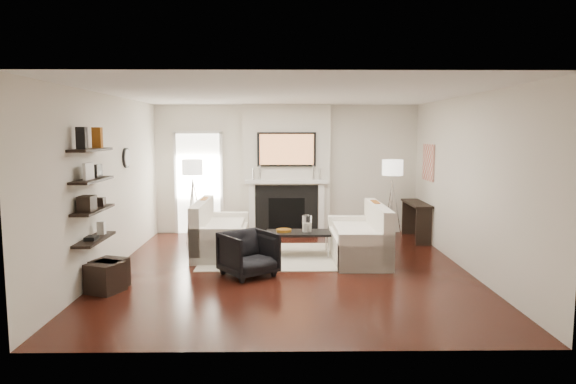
{
  "coord_description": "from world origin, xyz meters",
  "views": [
    {
      "loc": [
        -0.11,
        -7.79,
        2.13
      ],
      "look_at": [
        0.0,
        0.6,
        1.15
      ],
      "focal_mm": 32.0,
      "sensor_mm": 36.0,
      "label": 1
    }
  ],
  "objects_px": {
    "loveseat_right_base": "(358,247)",
    "ottoman_near": "(110,274)",
    "loveseat_left_base": "(222,241)",
    "coffee_table": "(298,233)",
    "lamp_right_shade": "(393,167)",
    "armchair": "(248,252)",
    "lamp_left_shade": "(192,167)"
  },
  "relations": [
    {
      "from": "coffee_table",
      "to": "armchair",
      "type": "height_order",
      "value": "armchair"
    },
    {
      "from": "ottoman_near",
      "to": "lamp_right_shade",
      "type": "bearing_deg",
      "value": 33.63
    },
    {
      "from": "armchair",
      "to": "lamp_left_shade",
      "type": "bearing_deg",
      "value": 80.51
    },
    {
      "from": "coffee_table",
      "to": "ottoman_near",
      "type": "xyz_separation_m",
      "value": [
        -2.65,
        -1.82,
        -0.2
      ]
    },
    {
      "from": "loveseat_left_base",
      "to": "loveseat_right_base",
      "type": "height_order",
      "value": "same"
    },
    {
      "from": "lamp_left_shade",
      "to": "ottoman_near",
      "type": "height_order",
      "value": "lamp_left_shade"
    },
    {
      "from": "loveseat_right_base",
      "to": "coffee_table",
      "type": "xyz_separation_m",
      "value": [
        -1.0,
        0.25,
        0.19
      ]
    },
    {
      "from": "armchair",
      "to": "lamp_left_shade",
      "type": "height_order",
      "value": "lamp_left_shade"
    },
    {
      "from": "loveseat_right_base",
      "to": "coffee_table",
      "type": "height_order",
      "value": "same"
    },
    {
      "from": "lamp_left_shade",
      "to": "ottoman_near",
      "type": "distance_m",
      "value": 3.44
    },
    {
      "from": "loveseat_left_base",
      "to": "armchair",
      "type": "xyz_separation_m",
      "value": [
        0.57,
        -1.46,
        0.15
      ]
    },
    {
      "from": "loveseat_left_base",
      "to": "loveseat_right_base",
      "type": "bearing_deg",
      "value": -11.35
    },
    {
      "from": "coffee_table",
      "to": "ottoman_near",
      "type": "bearing_deg",
      "value": -145.48
    },
    {
      "from": "loveseat_left_base",
      "to": "ottoman_near",
      "type": "height_order",
      "value": "loveseat_left_base"
    },
    {
      "from": "coffee_table",
      "to": "lamp_right_shade",
      "type": "distance_m",
      "value": 2.45
    },
    {
      "from": "loveseat_right_base",
      "to": "armchair",
      "type": "xyz_separation_m",
      "value": [
        -1.78,
        -0.99,
        0.15
      ]
    },
    {
      "from": "loveseat_right_base",
      "to": "armchair",
      "type": "height_order",
      "value": "armchair"
    },
    {
      "from": "loveseat_right_base",
      "to": "loveseat_left_base",
      "type": "bearing_deg",
      "value": 168.65
    },
    {
      "from": "loveseat_right_base",
      "to": "lamp_left_shade",
      "type": "height_order",
      "value": "lamp_left_shade"
    },
    {
      "from": "loveseat_left_base",
      "to": "loveseat_right_base",
      "type": "xyz_separation_m",
      "value": [
        2.35,
        -0.47,
        0.0
      ]
    },
    {
      "from": "armchair",
      "to": "lamp_left_shade",
      "type": "xyz_separation_m",
      "value": [
        -1.25,
        2.55,
        1.09
      ]
    },
    {
      "from": "loveseat_right_base",
      "to": "coffee_table",
      "type": "distance_m",
      "value": 1.05
    },
    {
      "from": "loveseat_right_base",
      "to": "ottoman_near",
      "type": "bearing_deg",
      "value": -156.69
    },
    {
      "from": "ottoman_near",
      "to": "armchair",
      "type": "bearing_deg",
      "value": 17.45
    },
    {
      "from": "ottoman_near",
      "to": "loveseat_left_base",
      "type": "bearing_deg",
      "value": 57.61
    },
    {
      "from": "loveseat_right_base",
      "to": "lamp_right_shade",
      "type": "distance_m",
      "value": 2.08
    },
    {
      "from": "lamp_left_shade",
      "to": "loveseat_right_base",
      "type": "bearing_deg",
      "value": -27.37
    },
    {
      "from": "armchair",
      "to": "loveseat_right_base",
      "type": "bearing_deg",
      "value": -6.61
    },
    {
      "from": "loveseat_left_base",
      "to": "ottoman_near",
      "type": "xyz_separation_m",
      "value": [
        -1.3,
        -2.05,
        -0.01
      ]
    },
    {
      "from": "loveseat_right_base",
      "to": "ottoman_near",
      "type": "height_order",
      "value": "loveseat_right_base"
    },
    {
      "from": "loveseat_left_base",
      "to": "coffee_table",
      "type": "bearing_deg",
      "value": -9.28
    },
    {
      "from": "armchair",
      "to": "lamp_right_shade",
      "type": "relative_size",
      "value": 1.82
    }
  ]
}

